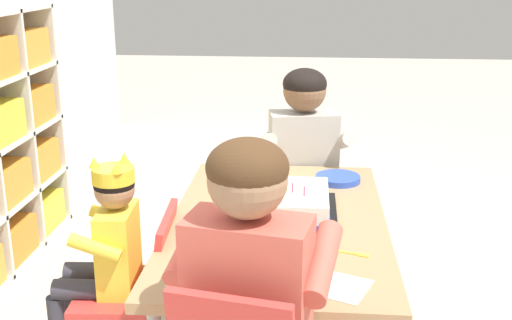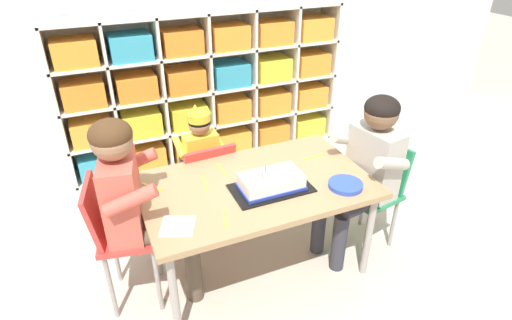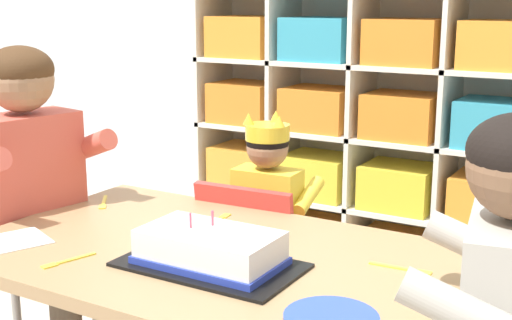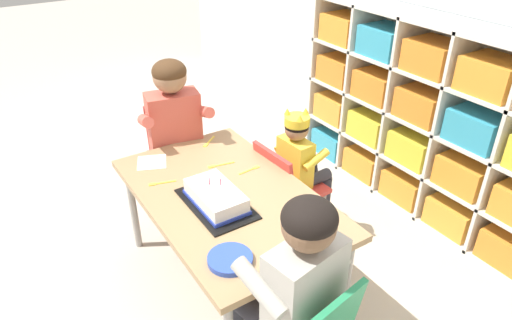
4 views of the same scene
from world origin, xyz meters
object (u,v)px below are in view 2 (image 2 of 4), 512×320
fork_beside_plate_stack (225,219)px  classroom_chair_blue (206,177)px  adult_helper_seated (135,195)px  birthday_cake_on_tray (271,183)px  fork_scattered_mid_table (221,168)px  fork_by_napkin (154,187)px  classroom_chair_guest_side (376,186)px  paper_plate_stack (345,185)px  activity_table (256,190)px  child_with_crown (199,151)px  classroom_chair_adult_side (118,231)px  fork_at_table_front_edge (205,183)px  fork_near_child_seat (316,156)px  guest_at_table_side (367,162)px

fork_beside_plate_stack → classroom_chair_blue: bearing=7.1°
adult_helper_seated → birthday_cake_on_tray: bearing=-88.1°
birthday_cake_on_tray → fork_scattered_mid_table: bearing=120.1°
classroom_chair_blue → fork_by_napkin: size_ratio=5.46×
birthday_cake_on_tray → fork_beside_plate_stack: bearing=-154.0°
classroom_chair_guest_side → paper_plate_stack: (-0.34, -0.15, 0.19)m
activity_table → paper_plate_stack: bearing=-27.9°
paper_plate_stack → child_with_crown: bearing=125.5°
child_with_crown → fork_scattered_mid_table: child_with_crown is taller
activity_table → fork_beside_plate_stack: fork_beside_plate_stack is taller
adult_helper_seated → child_with_crown: bearing=-29.6°
child_with_crown → fork_scattered_mid_table: size_ratio=6.39×
birthday_cake_on_tray → paper_plate_stack: 0.39m
child_with_crown → fork_by_napkin: size_ratio=7.16×
child_with_crown → fork_by_napkin: child_with_crown is taller
paper_plate_stack → fork_beside_plate_stack: size_ratio=1.34×
fork_by_napkin → fork_scattered_mid_table: bearing=-121.6°
child_with_crown → fork_scattered_mid_table: (0.03, -0.36, 0.06)m
birthday_cake_on_tray → paper_plate_stack: size_ratio=2.30×
birthday_cake_on_tray → child_with_crown: bearing=106.8°
adult_helper_seated → birthday_cake_on_tray: (0.67, -0.11, -0.04)m
classroom_chair_adult_side → classroom_chair_blue: bearing=-43.5°
fork_at_table_front_edge → classroom_chair_blue: bearing=-5.9°
fork_near_child_seat → fork_beside_plate_stack: size_ratio=1.08×
paper_plate_stack → fork_scattered_mid_table: size_ratio=1.39×
classroom_chair_adult_side → paper_plate_stack: 1.19m
fork_at_table_front_edge → classroom_chair_guest_side: bearing=-88.7°
birthday_cake_on_tray → fork_at_table_front_edge: birthday_cake_on_tray is taller
guest_at_table_side → paper_plate_stack: (-0.23, -0.14, -0.01)m
adult_helper_seated → classroom_chair_adult_side: bearing=90.0°
child_with_crown → fork_by_napkin: bearing=44.6°
activity_table → fork_at_table_front_edge: (-0.25, 0.10, 0.05)m
child_with_crown → classroom_chair_adult_side: size_ratio=1.14×
activity_table → guest_at_table_side: size_ratio=1.23×
fork_near_child_seat → birthday_cake_on_tray: bearing=24.9°
activity_table → classroom_chair_blue: (-0.14, 0.47, -0.15)m
birthday_cake_on_tray → activity_table: bearing=120.8°
child_with_crown → fork_beside_plate_stack: bearing=79.0°
guest_at_table_side → birthday_cake_on_tray: size_ratio=2.37×
child_with_crown → classroom_chair_guest_side: child_with_crown is taller
fork_at_table_front_edge → fork_by_napkin: size_ratio=1.26×
activity_table → child_with_crown: size_ratio=1.46×
classroom_chair_guest_side → fork_beside_plate_stack: size_ratio=4.96×
classroom_chair_guest_side → guest_at_table_side: size_ratio=0.68×
activity_table → classroom_chair_blue: 0.51m
adult_helper_seated → fork_by_napkin: bearing=-25.7°
activity_table → classroom_chair_adult_side: bearing=176.1°
adult_helper_seated → paper_plate_stack: 1.07m
birthday_cake_on_tray → fork_beside_plate_stack: size_ratio=3.09×
classroom_chair_blue → fork_at_table_front_edge: classroom_chair_blue is taller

